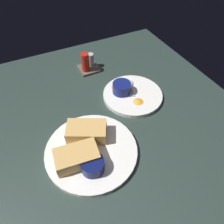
{
  "coord_description": "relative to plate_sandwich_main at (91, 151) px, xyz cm",
  "views": [
    {
      "loc": [
        -17.83,
        -46.8,
        59.82
      ],
      "look_at": [
        5.06,
        0.02,
        3.0
      ],
      "focal_mm": 33.74,
      "sensor_mm": 36.0,
      "label": 1
    }
  ],
  "objects": [
    {
      "name": "plantain_chip_scatter",
      "position": [
        23.24,
        21.03,
        1.1
      ],
      "size": [
        9.08,
        17.28,
        0.6
      ],
      "color": "gold",
      "rests_on": "plate_chips_companion"
    },
    {
      "name": "spoon_by_dark_ramekin",
      "position": [
        -1.97,
        -0.78,
        1.16
      ],
      "size": [
        2.23,
        9.86,
        0.8
      ],
      "color": "silver",
      "rests_on": "plate_sandwich_main"
    },
    {
      "name": "ramekin_light_gravy",
      "position": [
        21.75,
        20.27,
        3.12
      ],
      "size": [
        7.46,
        7.46,
        4.35
      ],
      "color": "navy",
      "rests_on": "plate_chips_companion"
    },
    {
      "name": "sandwich_half_far",
      "position": [
        -5.29,
        -2.08,
        3.2
      ],
      "size": [
        13.96,
        9.01,
        4.8
      ],
      "color": "tan",
      "rests_on": "plate_sandwich_main"
    },
    {
      "name": "plate_chips_companion",
      "position": [
        25.38,
        17.25,
        0.0
      ],
      "size": [
        24.18,
        24.18,
        1.6
      ],
      "primitive_type": "cylinder",
      "color": "white",
      "rests_on": "ground_plane"
    },
    {
      "name": "condiment_caddy",
      "position": [
        15.73,
        42.34,
        2.61
      ],
      "size": [
        9.0,
        9.0,
        9.5
      ],
      "color": "brown",
      "rests_on": "ground_plane"
    },
    {
      "name": "ground_plane",
      "position": [
        7.63,
        10.61,
        -2.3
      ],
      "size": [
        110.0,
        110.0,
        3.0
      ],
      "primitive_type": "cube",
      "color": "#283833"
    },
    {
      "name": "spoon_by_gravy_ramekin",
      "position": [
        27.18,
        21.99,
        1.16
      ],
      "size": [
        4.9,
        9.74,
        0.8
      ],
      "color": "silver",
      "rests_on": "plate_chips_companion"
    },
    {
      "name": "ramekin_dark_sauce",
      "position": [
        -2.02,
        -6.42,
        2.94
      ],
      "size": [
        7.17,
        7.17,
        3.99
      ],
      "color": "#0C144C",
      "rests_on": "plate_sandwich_main"
    },
    {
      "name": "sandwich_half_near",
      "position": [
        0.84,
        5.62,
        3.2
      ],
      "size": [
        15.03,
        12.6,
        4.8
      ],
      "color": "tan",
      "rests_on": "plate_sandwich_main"
    },
    {
      "name": "plate_sandwich_main",
      "position": [
        0.0,
        0.0,
        0.0
      ],
      "size": [
        29.91,
        29.91,
        1.6
      ],
      "primitive_type": "cylinder",
      "color": "white",
      "rests_on": "ground_plane"
    }
  ]
}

